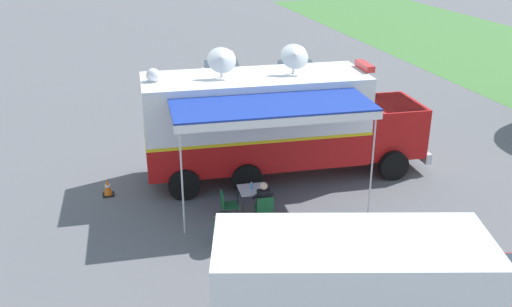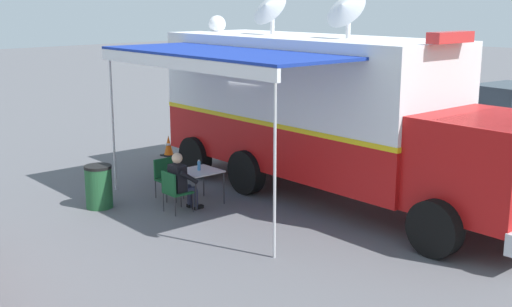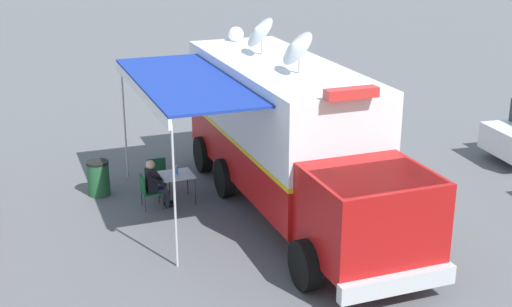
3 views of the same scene
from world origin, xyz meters
The scene contains 11 objects.
ground_plane centered at (0.00, 0.00, 0.00)m, with size 100.00×100.00×0.00m, color #5B5B60.
lot_stripe centered at (-3.17, 0.29, 0.00)m, with size 0.12×4.80×0.01m, color silver.
command_truck centered at (0.09, 0.74, 1.95)m, with size 5.26×9.64×4.53m.
folding_table centered at (2.43, -0.79, 0.67)m, with size 0.86×0.86×0.73m.
water_bottle centered at (2.43, -0.82, 0.83)m, with size 0.07×0.07×0.22m.
folding_chair_at_table centered at (3.23, -0.66, 0.51)m, with size 0.51×0.51×0.87m.
folding_chair_beside_table centered at (2.67, -1.64, 0.51)m, with size 0.51×0.51×0.87m.
seated_responder centered at (3.04, -0.65, 0.65)m, with size 0.68×0.58×1.25m.
trash_bin centered at (4.13, -2.06, 0.46)m, with size 0.57×0.57×0.91m.
traffic_cone centered at (0.15, -4.90, 0.28)m, with size 0.36×0.36×0.58m.
car_far_corner centered at (-8.70, 0.87, 0.88)m, with size 4.44×2.52×1.76m.
Camera 2 is at (11.17, 9.77, 4.24)m, focal length 46.41 mm.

